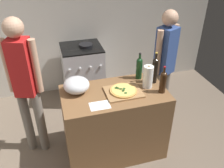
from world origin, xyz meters
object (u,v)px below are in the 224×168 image
at_px(wine_bottle_amber, 139,67).
at_px(person_in_stripes, 25,82).
at_px(pizza, 123,90).
at_px(person_in_red, 164,63).
at_px(paper_towel_roll, 148,77).
at_px(mixing_bowl, 76,85).
at_px(stove, 83,73).
at_px(wine_bottle_clear, 163,81).
at_px(wine_bottle_dark, 155,69).

relative_size(wine_bottle_amber, person_in_stripes, 0.19).
bearing_deg(pizza, person_in_red, 31.79).
distance_m(pizza, person_in_red, 0.84).
xyz_separation_m(paper_towel_roll, person_in_stripes, (-1.33, 0.29, -0.02)).
distance_m(mixing_bowl, stove, 1.29).
height_order(wine_bottle_clear, person_in_stripes, person_in_stripes).
bearing_deg(paper_towel_roll, pizza, -172.18).
height_order(paper_towel_roll, person_in_red, person_in_red).
xyz_separation_m(pizza, wine_bottle_amber, (0.28, 0.26, 0.12)).
relative_size(wine_bottle_dark, stove, 0.40).
relative_size(stove, person_in_stripes, 0.56).
bearing_deg(pizza, mixing_bowl, 162.07).
bearing_deg(person_in_red, pizza, -148.21).
bearing_deg(wine_bottle_amber, pizza, -137.41).
xyz_separation_m(paper_towel_roll, wine_bottle_clear, (0.12, -0.14, 0.01)).
xyz_separation_m(pizza, stove, (-0.25, 1.32, -0.45)).
xyz_separation_m(wine_bottle_clear, person_in_red, (0.29, 0.54, -0.08)).
height_order(pizza, paper_towel_roll, paper_towel_roll).
xyz_separation_m(wine_bottle_amber, stove, (-0.53, 1.06, -0.57)).
distance_m(mixing_bowl, paper_towel_roll, 0.80).
relative_size(wine_bottle_dark, person_in_red, 0.23).
relative_size(mixing_bowl, stove, 0.30).
bearing_deg(person_in_stripes, wine_bottle_dark, -8.30).
height_order(pizza, person_in_stripes, person_in_stripes).
bearing_deg(wine_bottle_dark, stove, 119.00).
distance_m(mixing_bowl, wine_bottle_amber, 0.78).
xyz_separation_m(wine_bottle_dark, person_in_red, (0.29, 0.32, -0.11)).
bearing_deg(person_in_stripes, wine_bottle_amber, -3.15).
bearing_deg(paper_towel_roll, person_in_red, 44.33).
height_order(stove, person_in_red, person_in_red).
relative_size(pizza, wine_bottle_dark, 0.78).
distance_m(paper_towel_roll, person_in_red, 0.58).
relative_size(pizza, person_in_red, 0.18).
bearing_deg(person_in_red, wine_bottle_amber, -156.94).
relative_size(paper_towel_roll, wine_bottle_clear, 0.84).
bearing_deg(wine_bottle_dark, pizza, -164.19).
relative_size(pizza, person_in_stripes, 0.17).
distance_m(pizza, mixing_bowl, 0.52).
bearing_deg(wine_bottle_dark, wine_bottle_clear, -89.80).
relative_size(mixing_bowl, person_in_red, 0.18).
bearing_deg(person_in_red, stove, 137.54).
distance_m(wine_bottle_dark, person_in_red, 0.45).
relative_size(pizza, wine_bottle_clear, 0.94).
height_order(wine_bottle_dark, stove, wine_bottle_dark).
distance_m(wine_bottle_clear, person_in_red, 0.62).
relative_size(paper_towel_roll, wine_bottle_dark, 0.70).
xyz_separation_m(mixing_bowl, wine_bottle_amber, (0.77, 0.10, 0.06)).
xyz_separation_m(mixing_bowl, wine_bottle_clear, (0.91, -0.26, 0.05)).
bearing_deg(wine_bottle_clear, paper_towel_roll, 128.95).
bearing_deg(stove, mixing_bowl, -101.83).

